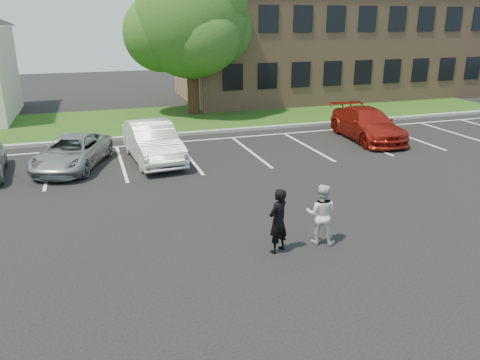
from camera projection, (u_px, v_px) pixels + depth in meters
The scene contains 11 objects.
ground_plane at pixel (251, 234), 12.77m from camera, with size 90.00×90.00×0.00m, color black.
curb at pixel (172, 135), 23.52m from camera, with size 40.00×0.30×0.15m, color gray.
grass_strip at pixel (159, 120), 27.13m from camera, with size 44.00×8.00×0.08m, color #17470F.
stall_lines at pixel (214, 149), 21.22m from camera, with size 34.00×5.36×0.01m.
office_building at pixel (329, 39), 35.32m from camera, with size 22.40×10.40×8.30m.
tree at pixel (192, 23), 27.19m from camera, with size 7.80×7.20×8.80m.
man_black_suit at pixel (278, 221), 11.59m from camera, with size 0.61×0.40×1.68m, color black.
man_white_shirt at pixel (321, 214), 12.05m from camera, with size 0.79×0.61×1.62m, color silver.
car_silver_minivan at pixel (72, 152), 18.35m from camera, with size 2.07×4.49×1.25m, color #9C9EA3.
car_white_sedan at pixel (153, 142), 19.22m from camera, with size 1.69×4.86×1.60m, color silver.
car_red_compact at pixel (367, 124), 22.68m from camera, with size 2.09×5.15×1.49m, color maroon.
Camera 1 is at (-3.93, -10.91, 5.57)m, focal length 35.00 mm.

